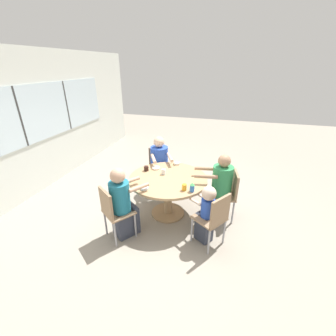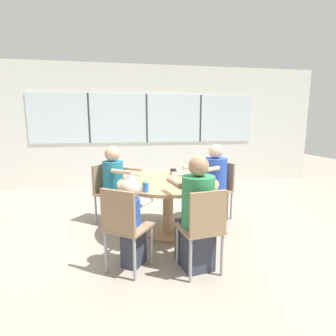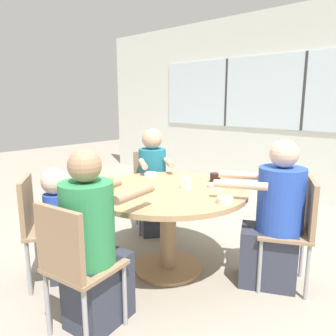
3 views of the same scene
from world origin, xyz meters
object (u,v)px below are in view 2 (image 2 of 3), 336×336
at_px(juice_glass, 145,185).
at_px(bowl_fruit, 132,178).
at_px(chair_for_man_teal_shirt, 220,185).
at_px(chair_for_woman_green_shirt, 204,224).
at_px(bowl_white_shallow, 183,175).
at_px(bowl_cereal, 210,178).
at_px(chair_for_man_blue_shirt, 107,188).
at_px(chair_for_toddler, 124,223).
at_px(sippy_cup, 146,185).
at_px(person_woman_green_shirt, 196,218).
at_px(coffee_mug, 173,171).
at_px(milk_carton_small, 174,176).
at_px(person_man_blue_shirt, 115,189).
at_px(person_man_teal_shirt, 213,187).
at_px(person_toddler, 132,223).

relative_size(juice_glass, bowl_fruit, 0.80).
bearing_deg(chair_for_man_teal_shirt, chair_for_woman_green_shirt, 126.12).
xyz_separation_m(juice_glass, bowl_white_shallow, (0.61, 0.66, -0.03)).
distance_m(bowl_cereal, bowl_fruit, 1.07).
height_order(chair_for_man_blue_shirt, chair_for_toddler, same).
height_order(sippy_cup, bowl_fruit, sippy_cup).
bearing_deg(sippy_cup, person_woman_green_shirt, -38.66).
xyz_separation_m(coffee_mug, bowl_white_shallow, (0.12, -0.14, -0.03)).
bearing_deg(milk_carton_small, chair_for_toddler, -126.09).
relative_size(milk_carton_small, bowl_fruit, 0.78).
height_order(coffee_mug, milk_carton_small, milk_carton_small).
relative_size(person_man_blue_shirt, milk_carton_small, 11.75).
distance_m(person_man_teal_shirt, person_toddler, 1.70).
xyz_separation_m(chair_for_man_teal_shirt, juice_glass, (-1.26, -0.83, 0.25)).
distance_m(chair_for_woman_green_shirt, bowl_white_shallow, 1.36).
bearing_deg(person_woman_green_shirt, juice_glass, 123.77).
bearing_deg(chair_for_man_teal_shirt, milk_carton_small, 86.88).
height_order(chair_for_woman_green_shirt, chair_for_toddler, same).
distance_m(chair_for_man_teal_shirt, juice_glass, 1.53).
relative_size(chair_for_woman_green_shirt, person_man_teal_shirt, 0.75).
height_order(chair_for_woman_green_shirt, chair_for_man_teal_shirt, same).
relative_size(chair_for_toddler, person_man_blue_shirt, 0.76).
xyz_separation_m(chair_for_man_teal_shirt, bowl_fruit, (-1.39, -0.23, 0.22)).
bearing_deg(person_man_blue_shirt, person_woman_green_shirt, 67.89).
bearing_deg(coffee_mug, sippy_cup, -118.37).
bearing_deg(person_toddler, chair_for_man_teal_shirt, 74.98).
xyz_separation_m(chair_for_man_blue_shirt, chair_for_toddler, (0.24, -1.47, 0.00)).
relative_size(person_man_blue_shirt, sippy_cup, 7.89).
relative_size(chair_for_man_teal_shirt, bowl_fruit, 7.00).
height_order(chair_for_woman_green_shirt, person_man_blue_shirt, person_man_blue_shirt).
bearing_deg(chair_for_man_blue_shirt, bowl_fruit, 81.63).
height_order(sippy_cup, bowl_cereal, sippy_cup).
height_order(sippy_cup, juice_glass, sippy_cup).
height_order(chair_for_toddler, person_woman_green_shirt, person_woman_green_shirt).
height_order(person_woman_green_shirt, bowl_cereal, person_woman_green_shirt).
height_order(person_toddler, bowl_fruit, person_toddler).
relative_size(milk_carton_small, bowl_white_shallow, 0.67).
bearing_deg(person_woman_green_shirt, person_man_teal_shirt, 53.95).
height_order(chair_for_man_teal_shirt, person_woman_green_shirt, person_woman_green_shirt).
bearing_deg(bowl_white_shallow, juice_glass, -132.76).
bearing_deg(person_woman_green_shirt, chair_for_toddler, 169.82).
bearing_deg(bowl_cereal, person_man_blue_shirt, 157.51).
distance_m(chair_for_woman_green_shirt, chair_for_toddler, 0.79).
height_order(chair_for_toddler, person_man_blue_shirt, person_man_blue_shirt).
distance_m(bowl_white_shallow, bowl_cereal, 0.44).
bearing_deg(chair_for_toddler, person_toddler, 90.00).
xyz_separation_m(person_woman_green_shirt, milk_carton_small, (-0.04, 0.97, 0.25)).
bearing_deg(chair_for_man_blue_shirt, person_woman_green_shirt, 69.88).
height_order(chair_for_woman_green_shirt, person_man_teal_shirt, person_man_teal_shirt).
bearing_deg(bowl_white_shallow, chair_for_man_blue_shirt, 164.75).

